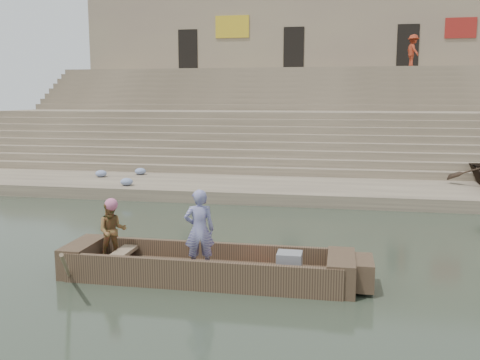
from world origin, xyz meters
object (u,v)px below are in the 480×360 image
(television, at_px, (289,263))
(pedestrian, at_px, (413,51))
(standing_man, at_px, (199,230))
(rowing_man, at_px, (112,231))
(main_rowboat, at_px, (206,274))

(television, distance_m, pedestrian, 23.91)
(standing_man, distance_m, rowing_man, 1.94)
(main_rowboat, bearing_deg, standing_man, -127.77)
(television, bearing_deg, standing_man, -175.81)
(standing_man, bearing_deg, pedestrian, -123.68)
(standing_man, relative_size, rowing_man, 1.31)
(standing_man, relative_size, television, 3.39)
(rowing_man, relative_size, television, 2.60)
(pedestrian, bearing_deg, standing_man, 147.50)
(rowing_man, xyz_separation_m, television, (3.59, -0.20, -0.40))
(standing_man, height_order, rowing_man, standing_man)
(standing_man, distance_m, pedestrian, 24.30)
(main_rowboat, xyz_separation_m, pedestrian, (6.44, 22.71, 6.00))
(standing_man, relative_size, pedestrian, 0.86)
(standing_man, distance_m, television, 1.79)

